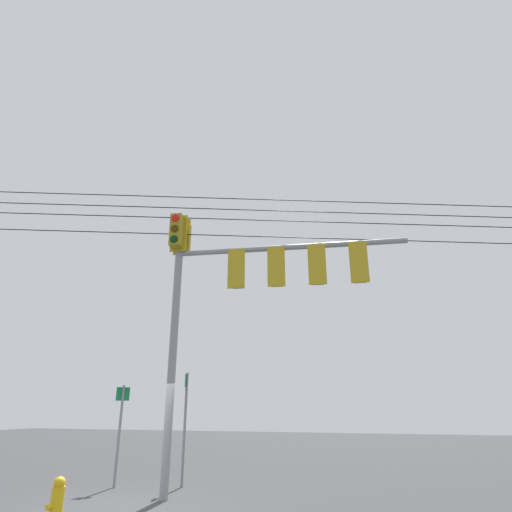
{
  "coord_description": "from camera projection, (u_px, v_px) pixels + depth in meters",
  "views": [
    {
      "loc": [
        8.91,
        5.59,
        1.94
      ],
      "look_at": [
        -1.11,
        2.63,
        5.67
      ],
      "focal_mm": 29.99,
      "sensor_mm": 36.0,
      "label": 1
    }
  ],
  "objects": [
    {
      "name": "fire_hydrant",
      "position": [
        57.0,
        503.0,
        7.36
      ],
      "size": [
        0.31,
        0.22,
        0.81
      ],
      "color": "yellow",
      "rests_on": "ground"
    },
    {
      "name": "ground_plane",
      "position": [
        120.0,
        507.0,
        8.89
      ],
      "size": [
        60.0,
        60.0,
        0.0
      ],
      "primitive_type": "plane",
      "color": "#38383A"
    },
    {
      "name": "overhead_wire_span",
      "position": [
        227.0,
        215.0,
        11.9
      ],
      "size": [
        8.32,
        26.24,
        1.79
      ],
      "color": "black"
    },
    {
      "name": "route_sign_primary",
      "position": [
        120.0,
        423.0,
        11.58
      ],
      "size": [
        0.25,
        0.3,
        2.54
      ],
      "color": "slate",
      "rests_on": "ground"
    },
    {
      "name": "signal_mast_assembly",
      "position": [
        239.0,
        279.0,
        10.95
      ],
      "size": [
        1.25,
        6.1,
        6.92
      ],
      "color": "gray",
      "rests_on": "ground"
    },
    {
      "name": "route_sign_secondary",
      "position": [
        185.0,
        419.0,
        11.64
      ],
      "size": [
        0.23,
        0.15,
        2.88
      ],
      "color": "slate",
      "rests_on": "ground"
    }
  ]
}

